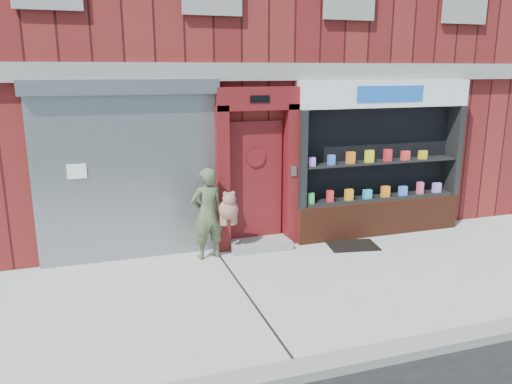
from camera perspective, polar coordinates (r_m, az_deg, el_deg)
name	(u,v)px	position (r m, az deg, el deg)	size (l,w,h in m)	color
ground	(340,279)	(8.04, 9.57, -9.77)	(80.00, 80.00, 0.00)	#9E9E99
curb	(427,346)	(6.40, 18.91, -16.28)	(60.00, 0.30, 0.12)	gray
building	(233,36)	(12.98, -2.61, 17.41)	(12.00, 8.16, 8.00)	#5D1515
shutter_bay	(127,161)	(8.55, -14.51, 3.48)	(3.10, 0.30, 3.04)	gray
red_door_bay	(257,169)	(8.96, 0.13, 2.68)	(1.52, 0.58, 2.90)	#540E11
pharmacy_bay	(380,166)	(9.99, 13.96, 2.95)	(3.50, 0.41, 3.00)	#542214
woman	(210,213)	(8.55, -5.25, -2.37)	(0.83, 0.52, 1.60)	#4B5538
doormat	(353,245)	(9.48, 10.98, -6.02)	(0.89, 0.63, 0.02)	black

